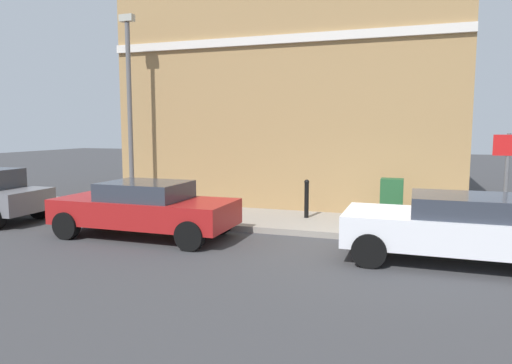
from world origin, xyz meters
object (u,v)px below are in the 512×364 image
utility_cabinet (391,203)px  car_white (460,227)px  street_sign (507,171)px  lamppost (130,103)px  bollard_near_cabinet (307,197)px  car_red (145,208)px

utility_cabinet → car_white: bearing=-152.8°
street_sign → lamppost: size_ratio=0.40×
bollard_near_cabinet → lamppost: lamppost is taller
car_red → lamppost: lamppost is taller
car_white → lamppost: (2.75, 9.00, 2.59)m
street_sign → lamppost: lamppost is taller
utility_cabinet → street_sign: street_sign is taller
car_white → street_sign: (1.53, -1.00, 0.95)m
utility_cabinet → bollard_near_cabinet: size_ratio=1.11×
car_red → bollard_near_cabinet: size_ratio=4.11×
bollard_near_cabinet → lamppost: bearing=90.0°
bollard_near_cabinet → street_sign: size_ratio=0.45×
utility_cabinet → lamppost: lamppost is taller
car_white → street_sign: size_ratio=1.82×
utility_cabinet → bollard_near_cabinet: utility_cabinet is taller
car_red → lamppost: bearing=-51.5°
car_red → utility_cabinet: 6.08m
bollard_near_cabinet → street_sign: 4.81m
car_white → utility_cabinet: (2.65, 1.36, -0.03)m
bollard_near_cabinet → car_white: bearing=-127.7°
utility_cabinet → bollard_near_cabinet: 2.20m
car_red → utility_cabinet: (2.67, -5.46, -0.01)m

